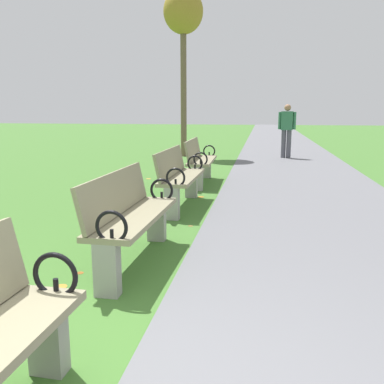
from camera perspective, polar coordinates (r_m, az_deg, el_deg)
paved_walkway at (r=19.43m, az=12.02°, el=6.71°), size 3.06×44.00×0.02m
park_bench_2 at (r=4.05m, az=-8.50°, el=-3.18°), size 0.50×1.61×0.90m
park_bench_3 at (r=6.34m, az=-1.77°, el=2.18°), size 0.49×1.61×0.90m
park_bench_4 at (r=8.39m, az=1.06°, el=4.44°), size 0.51×1.61×0.90m
tree_2 at (r=13.64m, az=-1.21°, el=22.97°), size 1.21×1.21×5.07m
pedestrian_walking at (r=13.07m, az=12.92°, el=8.58°), size 0.52×0.27×1.62m
scattered_leaves at (r=5.39m, az=-5.58°, el=-4.74°), size 4.56×8.49×0.02m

